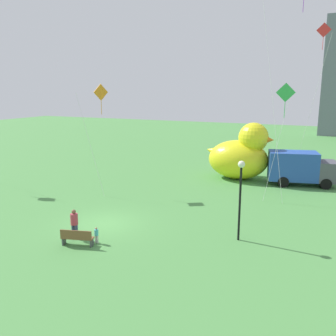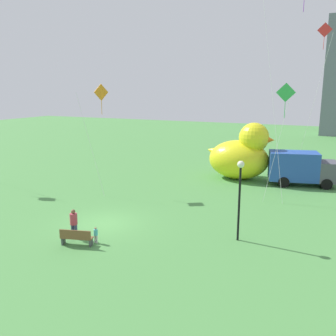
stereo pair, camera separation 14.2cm
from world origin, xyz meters
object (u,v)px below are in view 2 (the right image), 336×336
at_px(lamppost, 240,186).
at_px(kite_red, 324,38).
at_px(person_adult, 74,222).
at_px(giant_inflatable_duck, 241,155).
at_px(box_truck, 301,169).
at_px(kite_green, 285,97).
at_px(person_child, 96,234).
at_px(kite_orange, 100,96).
at_px(park_bench, 76,237).

bearing_deg(lamppost, kite_red, 82.41).
bearing_deg(person_adult, giant_inflatable_duck, 74.31).
xyz_separation_m(box_truck, kite_green, (-0.85, -6.16, 6.09)).
xyz_separation_m(person_child, giant_inflatable_duck, (3.43, 17.30, 1.71)).
relative_size(person_child, kite_orange, 0.10).
height_order(lamppost, kite_green, kite_green).
bearing_deg(park_bench, giant_inflatable_duck, 77.07).
height_order(person_adult, kite_red, kite_red).
relative_size(kite_orange, kite_red, 0.61).
bearing_deg(giant_inflatable_duck, person_adult, -105.69).
height_order(box_truck, kite_red, kite_red).
distance_m(person_adult, kite_orange, 11.85).
xyz_separation_m(giant_inflatable_duck, lamppost, (3.30, -13.75, 0.84)).
distance_m(park_bench, person_child, 1.02).
height_order(giant_inflatable_duck, kite_green, kite_green).
bearing_deg(person_adult, kite_green, 50.31).
distance_m(box_truck, kite_green, 8.70).
bearing_deg(lamppost, person_adult, -156.45).
bearing_deg(giant_inflatable_duck, kite_orange, -137.22).
relative_size(park_bench, kite_orange, 0.21).
relative_size(giant_inflatable_duck, box_truck, 1.06).
xyz_separation_m(park_bench, person_adult, (-0.72, 0.72, 0.44)).
bearing_deg(box_truck, person_adult, -120.21).
relative_size(park_bench, person_child, 1.99).
bearing_deg(kite_green, giant_inflatable_duck, 124.59).
relative_size(lamppost, box_truck, 0.75).
height_order(park_bench, person_adult, person_adult).
distance_m(park_bench, person_adult, 1.11).
bearing_deg(person_child, park_bench, -134.10).
height_order(park_bench, giant_inflatable_duck, giant_inflatable_duck).
bearing_deg(giant_inflatable_duck, park_bench, -102.93).
xyz_separation_m(kite_orange, kite_red, (14.93, 13.55, 5.04)).
xyz_separation_m(person_adult, kite_red, (10.68, 22.43, 11.63)).
distance_m(park_bench, kite_red, 27.95).
height_order(park_bench, kite_orange, kite_orange).
relative_size(kite_orange, kite_green, 1.00).
bearing_deg(person_adult, kite_red, 64.55).
relative_size(giant_inflatable_duck, kite_red, 0.45).
bearing_deg(park_bench, box_truck, 62.59).
distance_m(person_adult, kite_red, 27.43).
bearing_deg(person_child, kite_orange, 122.59).
bearing_deg(kite_orange, kite_red, 42.24).
bearing_deg(park_bench, person_adult, 134.85).
distance_m(park_bench, box_truck, 20.23).
relative_size(person_adult, kite_red, 0.12).
relative_size(person_child, kite_red, 0.06).
bearing_deg(park_bench, person_child, 45.90).
relative_size(person_child, box_truck, 0.15).
bearing_deg(kite_green, lamppost, -97.67).
distance_m(person_child, lamppost, 8.03).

